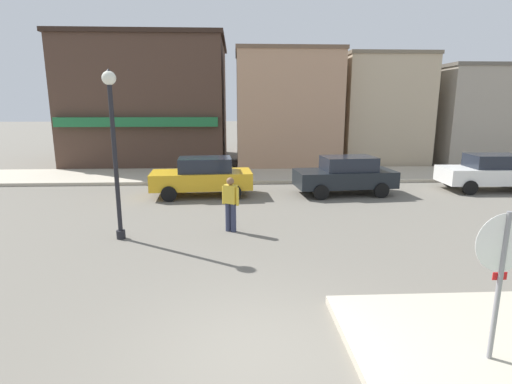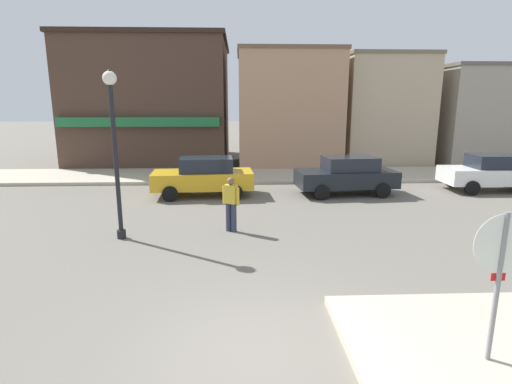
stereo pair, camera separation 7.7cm
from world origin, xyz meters
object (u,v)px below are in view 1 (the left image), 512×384
stop_sign (501,268)px  parked_car_nearest (202,176)px  pedestrian_crossing_near (231,203)px  parked_car_second (345,175)px  lamp_post (113,131)px  parked_car_third (490,172)px

stop_sign → parked_car_nearest: 12.14m
pedestrian_crossing_near → parked_car_second: bearing=45.3°
lamp_post → pedestrian_crossing_near: size_ratio=2.82×
lamp_post → parked_car_third: bearing=21.7°
parked_car_nearest → pedestrian_crossing_near: bearing=-75.7°
stop_sign → parked_car_nearest: size_ratio=0.56×
stop_sign → pedestrian_crossing_near: size_ratio=1.43×
stop_sign → parked_car_second: bearing=85.3°
stop_sign → parked_car_nearest: bearing=114.0°
lamp_post → parked_car_nearest: lamp_post is taller
stop_sign → parked_car_third: size_ratio=0.57×
parked_car_second → pedestrian_crossing_near: pedestrian_crossing_near is taller
stop_sign → pedestrian_crossing_near: (-3.73, 6.38, -0.65)m
lamp_post → parked_car_nearest: size_ratio=1.11×
stop_sign → pedestrian_crossing_near: bearing=120.3°
parked_car_second → parked_car_third: size_ratio=1.02×
lamp_post → parked_car_second: 9.53m
parked_car_nearest → pedestrian_crossing_near: (1.19, -4.69, 0.06)m
parked_car_third → parked_car_nearest: bearing=-178.0°
stop_sign → parked_car_third: bearing=57.5°
parked_car_third → pedestrian_crossing_near: size_ratio=2.51×
parked_car_third → pedestrian_crossing_near: 12.17m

